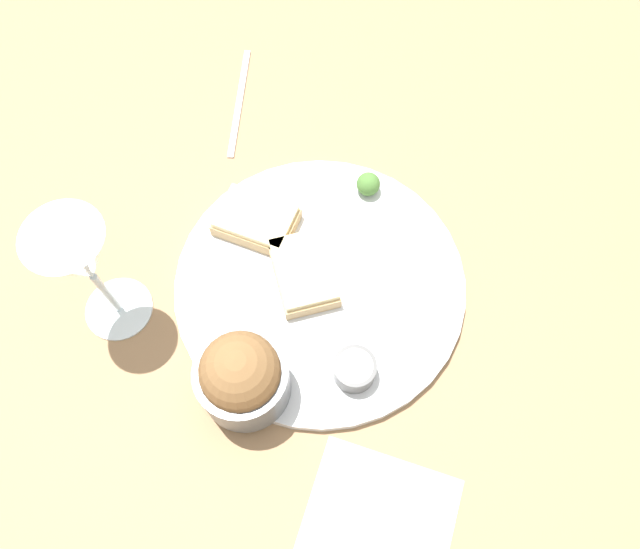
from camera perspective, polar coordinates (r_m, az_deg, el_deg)
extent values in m
plane|color=#93704C|center=(0.71, 0.00, -1.13)|extent=(4.00, 4.00, 0.00)
cylinder|color=silver|center=(0.71, 0.00, -0.91)|extent=(0.33, 0.33, 0.01)
cylinder|color=#4C5156|center=(0.64, -7.01, -9.56)|extent=(0.09, 0.09, 0.06)
sphere|color=brown|center=(0.61, -7.33, -8.83)|extent=(0.08, 0.08, 0.08)
cylinder|color=#4C4C4C|center=(0.65, 3.17, -8.66)|extent=(0.04, 0.04, 0.03)
cylinder|color=beige|center=(0.64, 3.21, -8.41)|extent=(0.04, 0.04, 0.01)
cube|color=tan|center=(0.73, -5.61, 4.99)|extent=(0.11, 0.09, 0.02)
cube|color=beige|center=(0.72, -5.71, 5.50)|extent=(0.10, 0.09, 0.01)
cube|color=tan|center=(0.69, -1.51, 0.06)|extent=(0.11, 0.10, 0.02)
cube|color=beige|center=(0.68, -1.53, 0.51)|extent=(0.10, 0.09, 0.01)
cylinder|color=silver|center=(0.73, -17.91, -2.97)|extent=(0.08, 0.08, 0.01)
cylinder|color=silver|center=(0.70, -18.93, -1.62)|extent=(0.01, 0.01, 0.08)
cone|color=silver|center=(0.62, -21.23, 1.42)|extent=(0.08, 0.08, 0.09)
sphere|color=#477533|center=(0.75, 4.44, 8.25)|extent=(0.03, 0.03, 0.03)
cube|color=beige|center=(0.65, 5.43, -21.48)|extent=(0.18, 0.17, 0.01)
cube|color=silver|center=(0.86, -7.40, 15.44)|extent=(0.12, 0.14, 0.01)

